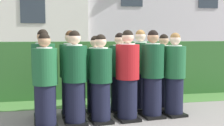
{
  "coord_description": "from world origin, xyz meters",
  "views": [
    {
      "loc": [
        -1.05,
        -4.92,
        1.55
      ],
      "look_at": [
        0.0,
        0.29,
        1.05
      ],
      "focal_mm": 44.24,
      "sensor_mm": 36.0,
      "label": 1
    }
  ],
  "objects_px": {
    "student_rear_row_2": "(96,77)",
    "student_front_row_5": "(174,76)",
    "student_rear_row_1": "(71,75)",
    "student_rear_row_3": "(120,74)",
    "student_front_row_1": "(75,80)",
    "student_rear_row_5": "(163,73)",
    "student_in_red_blazer": "(128,77)",
    "student_front_row_2": "(101,81)",
    "student_rear_row_4": "(140,72)",
    "student_front_row_4": "(152,76)",
    "student_front_row_0": "(45,83)",
    "student_rear_row_0": "(44,76)"
  },
  "relations": [
    {
      "from": "student_front_row_1",
      "to": "student_front_row_2",
      "type": "xyz_separation_m",
      "value": [
        0.47,
        0.02,
        -0.03
      ]
    },
    {
      "from": "student_front_row_0",
      "to": "student_front_row_2",
      "type": "height_order",
      "value": "student_front_row_0"
    },
    {
      "from": "student_rear_row_1",
      "to": "student_rear_row_3",
      "type": "distance_m",
      "value": 1.0
    },
    {
      "from": "student_rear_row_2",
      "to": "student_front_row_5",
      "type": "bearing_deg",
      "value": -15.52
    },
    {
      "from": "student_rear_row_2",
      "to": "student_in_red_blazer",
      "type": "bearing_deg",
      "value": -45.66
    },
    {
      "from": "student_front_row_2",
      "to": "student_in_red_blazer",
      "type": "relative_size",
      "value": 0.95
    },
    {
      "from": "student_front_row_2",
      "to": "student_rear_row_0",
      "type": "height_order",
      "value": "student_rear_row_0"
    },
    {
      "from": "student_front_row_5",
      "to": "student_rear_row_2",
      "type": "bearing_deg",
      "value": 164.48
    },
    {
      "from": "student_front_row_5",
      "to": "student_rear_row_3",
      "type": "bearing_deg",
      "value": 155.12
    },
    {
      "from": "student_front_row_4",
      "to": "student_rear_row_1",
      "type": "distance_m",
      "value": 1.59
    },
    {
      "from": "student_front_row_4",
      "to": "student_rear_row_1",
      "type": "xyz_separation_m",
      "value": [
        -1.54,
        0.39,
        -0.0
      ]
    },
    {
      "from": "student_in_red_blazer",
      "to": "student_front_row_5",
      "type": "relative_size",
      "value": 1.03
    },
    {
      "from": "student_rear_row_3",
      "to": "student_front_row_5",
      "type": "bearing_deg",
      "value": -24.88
    },
    {
      "from": "student_front_row_4",
      "to": "student_rear_row_5",
      "type": "bearing_deg",
      "value": 52.42
    },
    {
      "from": "student_in_red_blazer",
      "to": "student_rear_row_5",
      "type": "relative_size",
      "value": 1.04
    },
    {
      "from": "student_front_row_2",
      "to": "student_front_row_5",
      "type": "xyz_separation_m",
      "value": [
        1.49,
        0.16,
        0.02
      ]
    },
    {
      "from": "student_in_red_blazer",
      "to": "student_front_row_4",
      "type": "relative_size",
      "value": 1.0
    },
    {
      "from": "student_front_row_5",
      "to": "student_rear_row_1",
      "type": "bearing_deg",
      "value": 169.46
    },
    {
      "from": "student_rear_row_3",
      "to": "student_rear_row_4",
      "type": "height_order",
      "value": "student_rear_row_4"
    },
    {
      "from": "student_rear_row_3",
      "to": "student_rear_row_5",
      "type": "height_order",
      "value": "student_rear_row_3"
    },
    {
      "from": "student_rear_row_0",
      "to": "student_rear_row_1",
      "type": "distance_m",
      "value": 0.52
    },
    {
      "from": "student_in_red_blazer",
      "to": "student_rear_row_5",
      "type": "distance_m",
      "value": 1.2
    },
    {
      "from": "student_front_row_1",
      "to": "student_front_row_5",
      "type": "bearing_deg",
      "value": 5.33
    },
    {
      "from": "student_front_row_4",
      "to": "student_rear_row_4",
      "type": "bearing_deg",
      "value": 96.37
    },
    {
      "from": "student_in_red_blazer",
      "to": "student_rear_row_3",
      "type": "relative_size",
      "value": 1.03
    },
    {
      "from": "student_front_row_1",
      "to": "student_in_red_blazer",
      "type": "xyz_separation_m",
      "value": [
        0.98,
        0.07,
        0.01
      ]
    },
    {
      "from": "student_front_row_5",
      "to": "student_rear_row_5",
      "type": "relative_size",
      "value": 1.01
    },
    {
      "from": "student_front_row_4",
      "to": "student_front_row_5",
      "type": "relative_size",
      "value": 1.03
    },
    {
      "from": "student_front_row_0",
      "to": "student_rear_row_5",
      "type": "height_order",
      "value": "student_front_row_0"
    },
    {
      "from": "student_front_row_1",
      "to": "student_rear_row_5",
      "type": "relative_size",
      "value": 1.03
    },
    {
      "from": "student_front_row_4",
      "to": "student_rear_row_4",
      "type": "distance_m",
      "value": 0.6
    },
    {
      "from": "student_front_row_1",
      "to": "student_rear_row_5",
      "type": "xyz_separation_m",
      "value": [
        1.96,
        0.76,
        -0.03
      ]
    },
    {
      "from": "student_front_row_1",
      "to": "student_front_row_2",
      "type": "height_order",
      "value": "student_front_row_1"
    },
    {
      "from": "student_rear_row_4",
      "to": "student_front_row_1",
      "type": "bearing_deg",
      "value": -152.09
    },
    {
      "from": "student_rear_row_1",
      "to": "student_rear_row_2",
      "type": "xyz_separation_m",
      "value": [
        0.49,
        0.05,
        -0.05
      ]
    },
    {
      "from": "student_front_row_1",
      "to": "student_rear_row_1",
      "type": "height_order",
      "value": "student_rear_row_1"
    },
    {
      "from": "student_front_row_0",
      "to": "student_front_row_5",
      "type": "bearing_deg",
      "value": 6.19
    },
    {
      "from": "student_rear_row_1",
      "to": "student_rear_row_3",
      "type": "bearing_deg",
      "value": 5.31
    },
    {
      "from": "student_front_row_2",
      "to": "student_rear_row_5",
      "type": "height_order",
      "value": "student_rear_row_5"
    },
    {
      "from": "student_rear_row_2",
      "to": "student_front_row_4",
      "type": "bearing_deg",
      "value": -22.71
    },
    {
      "from": "student_front_row_1",
      "to": "student_rear_row_0",
      "type": "bearing_deg",
      "value": 138.97
    },
    {
      "from": "student_in_red_blazer",
      "to": "student_rear_row_4",
      "type": "relative_size",
      "value": 0.99
    },
    {
      "from": "student_in_red_blazer",
      "to": "student_rear_row_2",
      "type": "height_order",
      "value": "student_in_red_blazer"
    },
    {
      "from": "student_front_row_0",
      "to": "student_rear_row_5",
      "type": "distance_m",
      "value": 2.61
    },
    {
      "from": "student_front_row_1",
      "to": "student_rear_row_3",
      "type": "height_order",
      "value": "student_front_row_1"
    },
    {
      "from": "student_front_row_4",
      "to": "student_rear_row_4",
      "type": "xyz_separation_m",
      "value": [
        -0.07,
        0.6,
        0.01
      ]
    },
    {
      "from": "student_front_row_2",
      "to": "student_rear_row_4",
      "type": "relative_size",
      "value": 0.94
    },
    {
      "from": "student_front_row_5",
      "to": "student_rear_row_5",
      "type": "height_order",
      "value": "student_front_row_5"
    },
    {
      "from": "student_front_row_4",
      "to": "student_rear_row_2",
      "type": "distance_m",
      "value": 1.14
    },
    {
      "from": "student_front_row_0",
      "to": "student_in_red_blazer",
      "type": "height_order",
      "value": "student_in_red_blazer"
    }
  ]
}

